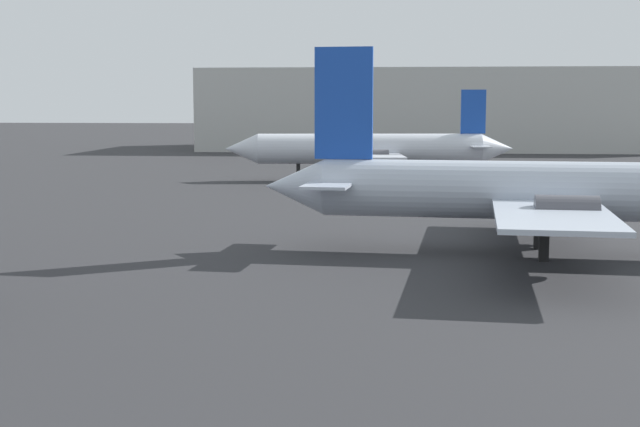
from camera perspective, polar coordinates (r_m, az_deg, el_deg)
name	(u,v)px	position (r m, az deg, el deg)	size (l,w,h in m)	color
airplane_on_taxiway	(560,191)	(43.99, 15.22, 1.41)	(29.97, 23.09, 10.08)	#B2BCCC
airplane_far_left	(371,149)	(83.61, 3.34, 4.19)	(27.38, 16.44, 8.54)	silver
terminal_building	(435,110)	(142.22, 7.44, 6.67)	(71.81, 26.25, 12.40)	#B7B7B2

